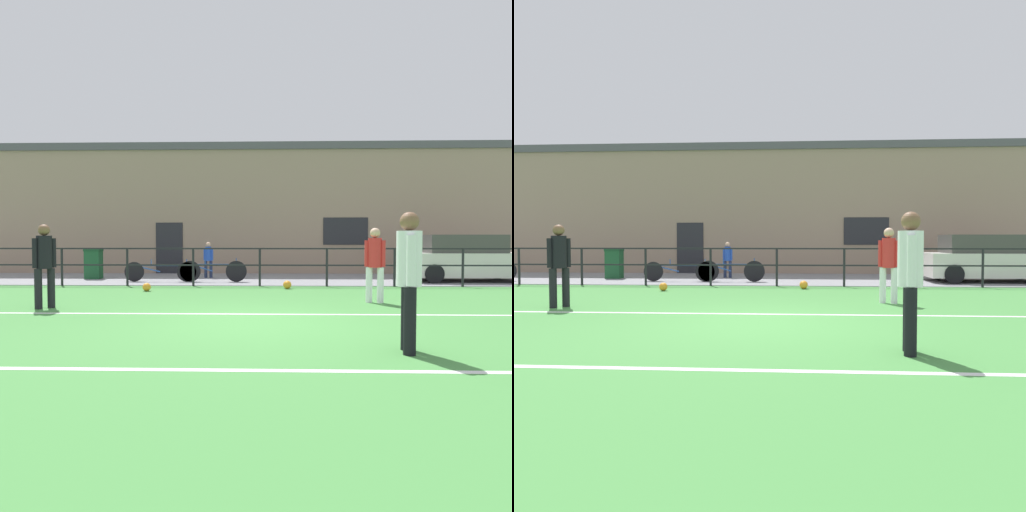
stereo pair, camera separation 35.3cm
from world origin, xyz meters
The scene contains 16 objects.
ground centered at (0.00, 0.00, -0.02)m, with size 60.00×44.00×0.04m, color #478C42.
field_line_touchline centered at (0.00, 0.84, 0.00)m, with size 36.00×0.11×0.00m, color white.
field_line_hash centered at (0.00, -2.83, 0.00)m, with size 36.00×0.11×0.00m, color white.
pavement_strip centered at (0.00, 8.50, 0.01)m, with size 48.00×5.00×0.02m, color gray.
perimeter_fence centered at (0.00, 6.00, 0.75)m, with size 36.07×0.07×1.15m.
clubhouse_facade centered at (0.00, 12.20, 2.69)m, with size 28.00×2.56×5.36m.
player_goalkeeper centered at (-4.26, 1.45, 0.97)m, with size 0.35×0.37×1.70m.
player_striker centered at (1.99, -1.99, 0.98)m, with size 0.30×0.47×1.73m.
player_winger centered at (2.61, 2.49, 0.94)m, with size 0.43×0.29×1.65m.
soccer_ball_match centered at (-3.03, 4.58, 0.11)m, with size 0.22×0.22×0.22m, color orange.
soccer_ball_spare centered at (0.79, 5.29, 0.12)m, with size 0.24×0.24×0.24m, color orange.
spectator_child centered at (-1.92, 8.80, 0.75)m, with size 0.35×0.23×1.29m.
parked_car_red centered at (6.82, 7.74, 0.75)m, with size 4.08×1.87×1.54m.
bicycle_parked_0 centered at (-1.55, 7.20, 0.38)m, with size 2.20×0.04×0.78m.
bicycle_parked_2 centered at (-3.29, 7.20, 0.36)m, with size 2.38×0.04×0.74m.
trash_bin_0 centered at (-5.91, 8.26, 0.55)m, with size 0.56×0.47×1.05m.
Camera 1 is at (0.29, -7.61, 1.38)m, focal length 32.02 mm.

